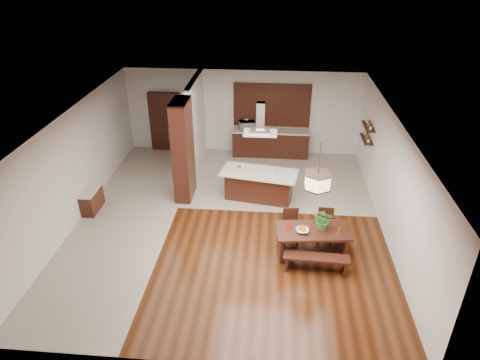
# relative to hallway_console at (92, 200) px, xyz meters

# --- Properties ---
(room_shell) EXTENTS (9.00, 9.04, 2.92)m
(room_shell) POSITION_rel_hallway_console_xyz_m (3.81, -0.20, 1.75)
(room_shell) COLOR #351709
(room_shell) RESTS_ON ground
(tile_hallway) EXTENTS (2.50, 9.00, 0.01)m
(tile_hallway) POSITION_rel_hallway_console_xyz_m (1.06, -0.20, -0.31)
(tile_hallway) COLOR #B3A895
(tile_hallway) RESTS_ON ground
(tile_kitchen) EXTENTS (5.50, 4.00, 0.01)m
(tile_kitchen) POSITION_rel_hallway_console_xyz_m (5.06, 2.30, -0.31)
(tile_kitchen) COLOR #B3A895
(tile_kitchen) RESTS_ON ground
(soffit_band) EXTENTS (8.00, 9.00, 0.02)m
(soffit_band) POSITION_rel_hallway_console_xyz_m (3.81, -0.20, 2.57)
(soffit_band) COLOR #351A0D
(soffit_band) RESTS_ON room_shell
(partition_pier) EXTENTS (0.45, 1.00, 2.90)m
(partition_pier) POSITION_rel_hallway_console_xyz_m (2.41, 1.00, 1.14)
(partition_pier) COLOR black
(partition_pier) RESTS_ON ground
(partition_stub) EXTENTS (0.18, 2.40, 2.90)m
(partition_stub) POSITION_rel_hallway_console_xyz_m (2.41, 3.10, 1.14)
(partition_stub) COLOR silver
(partition_stub) RESTS_ON ground
(hallway_console) EXTENTS (0.37, 0.88, 0.63)m
(hallway_console) POSITION_rel_hallway_console_xyz_m (0.00, 0.00, 0.00)
(hallway_console) COLOR black
(hallway_console) RESTS_ON ground
(hallway_doorway) EXTENTS (1.10, 0.20, 2.10)m
(hallway_doorway) POSITION_rel_hallway_console_xyz_m (1.11, 4.20, 0.74)
(hallway_doorway) COLOR black
(hallway_doorway) RESTS_ON ground
(rear_counter) EXTENTS (2.60, 0.62, 0.95)m
(rear_counter) POSITION_rel_hallway_console_xyz_m (4.81, 4.00, 0.16)
(rear_counter) COLOR black
(rear_counter) RESTS_ON ground
(kitchen_window) EXTENTS (2.60, 0.08, 1.50)m
(kitchen_window) POSITION_rel_hallway_console_xyz_m (4.81, 4.26, 1.44)
(kitchen_window) COLOR #99602D
(kitchen_window) RESTS_ON room_shell
(shelf_lower) EXTENTS (0.26, 0.90, 0.04)m
(shelf_lower) POSITION_rel_hallway_console_xyz_m (7.68, 2.40, 1.08)
(shelf_lower) COLOR black
(shelf_lower) RESTS_ON room_shell
(shelf_upper) EXTENTS (0.26, 0.90, 0.04)m
(shelf_upper) POSITION_rel_hallway_console_xyz_m (7.68, 2.40, 1.49)
(shelf_upper) COLOR black
(shelf_upper) RESTS_ON room_shell
(dining_table) EXTENTS (1.77, 1.03, 0.70)m
(dining_table) POSITION_rel_hallway_console_xyz_m (5.90, -1.45, 0.20)
(dining_table) COLOR black
(dining_table) RESTS_ON ground
(dining_bench) EXTENTS (1.48, 0.39, 0.41)m
(dining_bench) POSITION_rel_hallway_console_xyz_m (5.97, -2.05, -0.11)
(dining_bench) COLOR black
(dining_bench) RESTS_ON ground
(dining_chair_left) EXTENTS (0.42, 0.42, 0.87)m
(dining_chair_left) POSITION_rel_hallway_console_xyz_m (5.43, -0.98, 0.12)
(dining_chair_left) COLOR black
(dining_chair_left) RESTS_ON ground
(dining_chair_right) EXTENTS (0.40, 0.40, 0.86)m
(dining_chair_right) POSITION_rel_hallway_console_xyz_m (6.26, -0.89, 0.12)
(dining_chair_right) COLOR black
(dining_chair_right) RESTS_ON ground
(pendant_lantern) EXTENTS (0.64, 0.64, 1.31)m
(pendant_lantern) POSITION_rel_hallway_console_xyz_m (5.90, -1.45, 1.93)
(pendant_lantern) COLOR beige
(pendant_lantern) RESTS_ON room_shell
(foliage_plant) EXTENTS (0.52, 0.46, 0.51)m
(foliage_plant) POSITION_rel_hallway_console_xyz_m (6.13, -1.39, 0.64)
(foliage_plant) COLOR #387D29
(foliage_plant) RESTS_ON dining_table
(fruit_bowl) EXTENTS (0.30, 0.30, 0.07)m
(fruit_bowl) POSITION_rel_hallway_console_xyz_m (5.66, -1.55, 0.42)
(fruit_bowl) COLOR beige
(fruit_bowl) RESTS_ON dining_table
(napkin_cone) EXTENTS (0.15, 0.15, 0.22)m
(napkin_cone) POSITION_rel_hallway_console_xyz_m (5.35, -1.43, 0.50)
(napkin_cone) COLOR #A9180C
(napkin_cone) RESTS_ON dining_table
(gold_ornament) EXTENTS (0.08, 0.08, 0.11)m
(gold_ornament) POSITION_rel_hallway_console_xyz_m (6.50, -1.46, 0.44)
(gold_ornament) COLOR gold
(gold_ornament) RESTS_ON dining_table
(kitchen_island) EXTENTS (2.27, 1.29, 0.88)m
(kitchen_island) POSITION_rel_hallway_console_xyz_m (4.55, 1.02, 0.14)
(kitchen_island) COLOR black
(kitchen_island) RESTS_ON ground
(range_hood) EXTENTS (0.90, 0.55, 0.87)m
(range_hood) POSITION_rel_hallway_console_xyz_m (4.55, 1.02, 2.15)
(range_hood) COLOR silver
(range_hood) RESTS_ON room_shell
(island_cup) EXTENTS (0.17, 0.17, 0.11)m
(island_cup) POSITION_rel_hallway_console_xyz_m (4.93, 0.93, 0.62)
(island_cup) COLOR white
(island_cup) RESTS_ON kitchen_island
(microwave) EXTENTS (0.60, 0.48, 0.29)m
(microwave) POSITION_rel_hallway_console_xyz_m (3.99, 4.00, 0.78)
(microwave) COLOR silver
(microwave) RESTS_ON rear_counter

